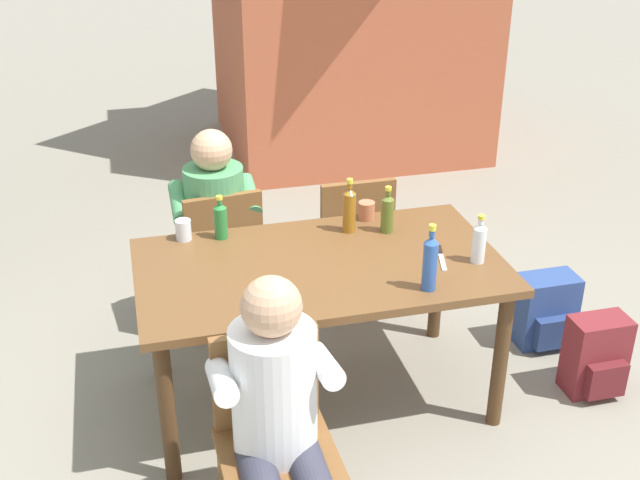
# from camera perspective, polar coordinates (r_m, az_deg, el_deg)

# --- Properties ---
(ground_plane) EXTENTS (24.00, 24.00, 0.00)m
(ground_plane) POSITION_cam_1_polar(r_m,az_deg,el_deg) (4.11, 0.00, -11.13)
(ground_plane) COLOR gray
(dining_table) EXTENTS (1.69, 0.94, 0.77)m
(dining_table) POSITION_cam_1_polar(r_m,az_deg,el_deg) (3.73, 0.00, -2.89)
(dining_table) COLOR brown
(dining_table) RESTS_ON ground_plane
(chair_far_left) EXTENTS (0.49, 0.49, 0.87)m
(chair_far_left) POSITION_cam_1_polar(r_m,az_deg,el_deg) (4.43, -7.13, -0.79)
(chair_far_left) COLOR brown
(chair_far_left) RESTS_ON ground_plane
(chair_near_left) EXTENTS (0.45, 0.45, 0.87)m
(chair_near_left) POSITION_cam_1_polar(r_m,az_deg,el_deg) (3.15, -3.35, -13.50)
(chair_near_left) COLOR brown
(chair_near_left) RESTS_ON ground_plane
(chair_far_right) EXTENTS (0.44, 0.44, 0.87)m
(chair_far_right) POSITION_cam_1_polar(r_m,az_deg,el_deg) (4.56, 2.23, 0.28)
(chair_far_right) COLOR brown
(chair_far_right) RESTS_ON ground_plane
(person_in_white_shirt) EXTENTS (0.47, 0.62, 1.18)m
(person_in_white_shirt) POSITION_cam_1_polar(r_m,az_deg,el_deg) (4.45, -7.56, 1.73)
(person_in_white_shirt) COLOR #4C935B
(person_in_white_shirt) RESTS_ON ground_plane
(person_in_plaid_shirt) EXTENTS (0.47, 0.62, 1.18)m
(person_in_plaid_shirt) POSITION_cam_1_polar(r_m,az_deg,el_deg) (2.96, -2.97, -12.36)
(person_in_plaid_shirt) COLOR white
(person_in_plaid_shirt) RESTS_ON ground_plane
(bottle_amber) EXTENTS (0.06, 0.06, 0.28)m
(bottle_amber) POSITION_cam_1_polar(r_m,az_deg,el_deg) (3.93, 2.10, 2.23)
(bottle_amber) COLOR #996019
(bottle_amber) RESTS_ON dining_table
(bottle_olive) EXTENTS (0.06, 0.06, 0.24)m
(bottle_olive) POSITION_cam_1_polar(r_m,az_deg,el_deg) (3.95, 4.83, 1.97)
(bottle_olive) COLOR #566623
(bottle_olive) RESTS_ON dining_table
(bottle_green) EXTENTS (0.06, 0.06, 0.22)m
(bottle_green) POSITION_cam_1_polar(r_m,az_deg,el_deg) (3.91, -7.11, 1.43)
(bottle_green) COLOR #287A38
(bottle_green) RESTS_ON dining_table
(bottle_blue) EXTENTS (0.06, 0.06, 0.31)m
(bottle_blue) POSITION_cam_1_polar(r_m,az_deg,el_deg) (3.45, 7.86, -1.55)
(bottle_blue) COLOR #2D56A3
(bottle_blue) RESTS_ON dining_table
(bottle_clear) EXTENTS (0.06, 0.06, 0.24)m
(bottle_clear) POSITION_cam_1_polar(r_m,az_deg,el_deg) (3.72, 11.28, -0.14)
(bottle_clear) COLOR white
(bottle_clear) RESTS_ON dining_table
(cup_glass) EXTENTS (0.08, 0.08, 0.10)m
(cup_glass) POSITION_cam_1_polar(r_m,az_deg,el_deg) (3.94, -9.72, 0.72)
(cup_glass) COLOR silver
(cup_glass) RESTS_ON dining_table
(cup_terracotta) EXTENTS (0.08, 0.08, 0.09)m
(cup_terracotta) POSITION_cam_1_polar(r_m,az_deg,el_deg) (4.10, 3.34, 2.11)
(cup_terracotta) COLOR #BC6B47
(cup_terracotta) RESTS_ON dining_table
(table_knife) EXTENTS (0.08, 0.24, 0.01)m
(table_knife) POSITION_cam_1_polar(r_m,az_deg,el_deg) (3.78, 8.63, -1.14)
(table_knife) COLOR silver
(table_knife) RESTS_ON dining_table
(backpack_by_near_side) EXTENTS (0.32, 0.25, 0.41)m
(backpack_by_near_side) POSITION_cam_1_polar(r_m,az_deg,el_deg) (4.57, 15.82, -4.92)
(backpack_by_near_side) COLOR #2D4784
(backpack_by_near_side) RESTS_ON ground_plane
(backpack_by_far_side) EXTENTS (0.29, 0.23, 0.42)m
(backpack_by_far_side) POSITION_cam_1_polar(r_m,az_deg,el_deg) (4.27, 19.12, -7.89)
(backpack_by_far_side) COLOR maroon
(backpack_by_far_side) RESTS_ON ground_plane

